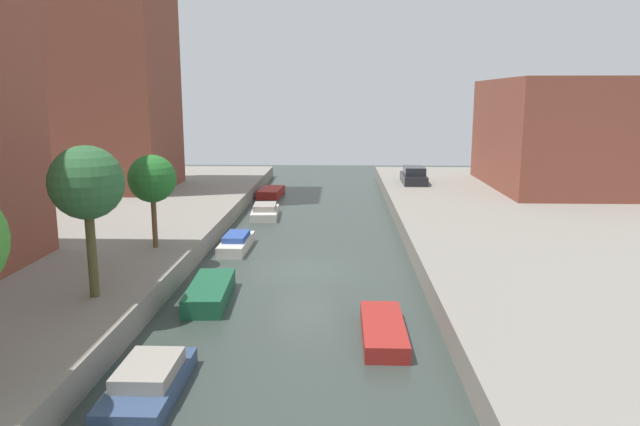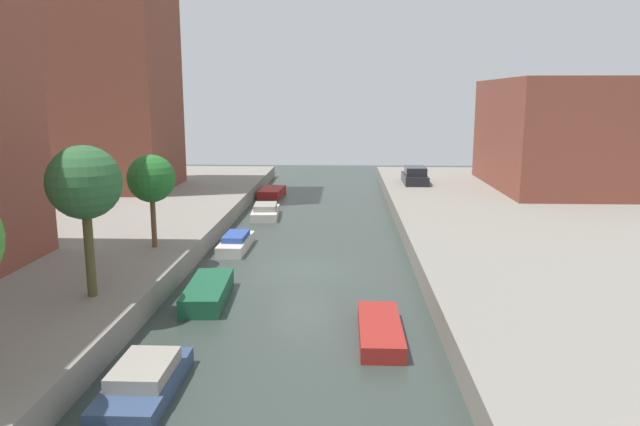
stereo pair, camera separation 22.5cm
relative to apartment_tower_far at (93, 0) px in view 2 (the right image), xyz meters
name	(u,v)px [view 2 (the right image)]	position (x,y,z in m)	size (l,w,h in m)	color
ground_plane	(303,270)	(16.00, -17.62, -14.39)	(84.00, 84.00, 0.00)	#333D38
apartment_tower_far	(93,0)	(0.00, 0.00, 0.00)	(10.00, 8.42, 26.77)	brown
low_block_right	(563,134)	(34.00, 1.64, -9.40)	(10.00, 14.44, 7.98)	brown
street_tree_1	(84,184)	(9.25, -24.34, -9.50)	(2.46, 2.46, 5.16)	brown
street_tree_2	(151,179)	(9.25, -17.53, -10.28)	(2.13, 2.13, 4.20)	brown
parked_car	(415,176)	(23.39, 3.30, -12.83)	(1.85, 4.37, 1.33)	black
moored_boat_left_1	(144,381)	(12.61, -29.15, -14.04)	(1.66, 3.93, 0.85)	#33476B
moored_boat_left_2	(208,292)	(12.65, -21.85, -14.04)	(1.66, 4.22, 0.69)	#195638
moored_boat_left_3	(236,243)	(12.31, -14.00, -14.04)	(1.35, 3.99, 0.82)	beige
moored_boat_left_4	(266,212)	(12.74, -5.64, -14.02)	(1.86, 3.97, 0.88)	beige
moored_boat_left_5	(272,192)	(12.16, 2.56, -14.07)	(1.89, 3.82, 0.63)	maroon
moored_boat_right_2	(380,330)	(19.05, -25.21, -14.12)	(1.36, 4.09, 0.53)	maroon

